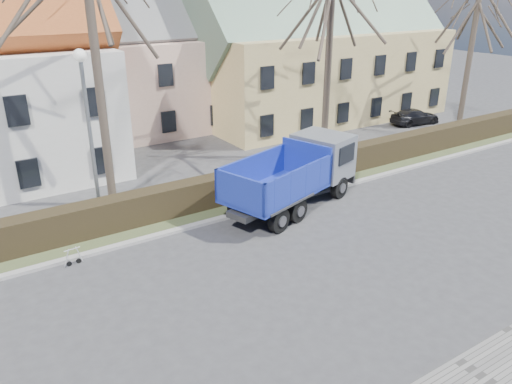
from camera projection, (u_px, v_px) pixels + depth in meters
ground at (256, 279)px, 16.43m from camera, size 120.00×120.00×0.00m
curb_far at (194, 226)px, 19.97m from camera, size 80.00×0.30×0.12m
grass_strip at (177, 212)px, 21.21m from camera, size 80.00×3.00×0.10m
hedge at (178, 200)px, 20.83m from camera, size 60.00×0.90×1.30m
building_pink at (141, 68)px, 32.41m from camera, size 10.80×8.80×8.00m
building_yellow at (314, 56)px, 36.01m from camera, size 18.80×10.80×8.50m
tree_1 at (96, 58)px, 19.59m from camera, size 9.20×9.20×12.65m
tree_2 at (328, 57)px, 25.93m from camera, size 8.00×8.00×11.00m
tree_3 at (471, 48)px, 32.06m from camera, size 7.60×7.60×10.45m
dump_truck at (289, 178)px, 21.13m from camera, size 7.58×4.61×2.85m
streetlight at (91, 141)px, 19.02m from camera, size 0.54×0.54×6.97m
cart_frame at (66, 258)px, 17.04m from camera, size 0.81×0.51×0.71m
parked_car_b at (415, 117)px, 34.65m from camera, size 3.84×1.97×1.06m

